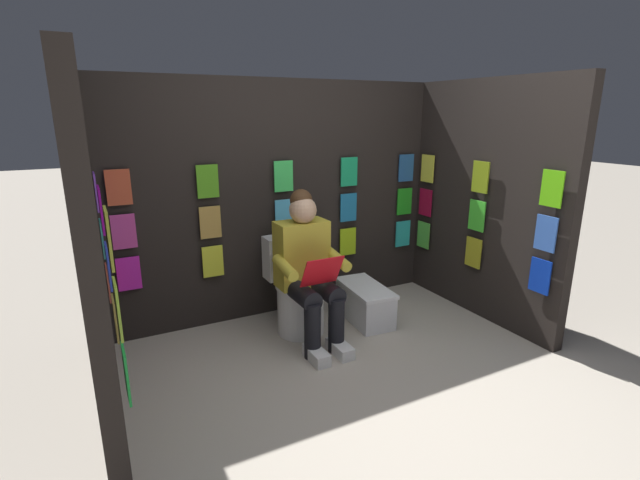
{
  "coord_description": "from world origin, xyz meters",
  "views": [
    {
      "loc": [
        1.51,
        1.94,
        1.76
      ],
      "look_at": [
        0.02,
        -0.92,
        0.85
      ],
      "focal_mm": 25.73,
      "sensor_mm": 36.0,
      "label": 1
    }
  ],
  "objects": [
    {
      "name": "ground_plane",
      "position": [
        0.0,
        0.0,
        0.0
      ],
      "size": [
        30.0,
        30.0,
        0.0
      ],
      "primitive_type": "plane",
      "color": "#B2A899"
    },
    {
      "name": "display_wall_back",
      "position": [
        0.0,
        -1.73,
        1.01
      ],
      "size": [
        3.05,
        0.14,
        2.02
      ],
      "color": "black",
      "rests_on": "ground"
    },
    {
      "name": "display_wall_left",
      "position": [
        -1.53,
        -0.84,
        1.01
      ],
      "size": [
        0.14,
        1.68,
        2.02
      ],
      "color": "black",
      "rests_on": "ground"
    },
    {
      "name": "display_wall_right",
      "position": [
        1.53,
        -0.84,
        1.01
      ],
      "size": [
        0.14,
        1.68,
        2.02
      ],
      "color": "black",
      "rests_on": "ground"
    },
    {
      "name": "toilet",
      "position": [
        0.06,
        -1.27,
        0.33
      ],
      "size": [
        0.41,
        0.55,
        0.77
      ],
      "rotation": [
        0.0,
        0.0,
        0.01
      ],
      "color": "white",
      "rests_on": "ground"
    },
    {
      "name": "person_reading",
      "position": [
        0.06,
        -1.04,
        0.6
      ],
      "size": [
        0.53,
        0.68,
        1.19
      ],
      "rotation": [
        0.0,
        0.0,
        0.01
      ],
      "color": "gold",
      "rests_on": "ground"
    },
    {
      "name": "comic_longbox_near",
      "position": [
        -0.53,
        -1.14,
        0.16
      ],
      "size": [
        0.35,
        0.63,
        0.31
      ],
      "rotation": [
        0.0,
        0.0,
        -0.08
      ],
      "color": "silver",
      "rests_on": "ground"
    }
  ]
}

